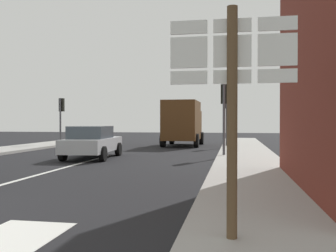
{
  "coord_description": "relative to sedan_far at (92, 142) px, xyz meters",
  "views": [
    {
      "loc": [
        6.05,
        -5.69,
        1.69
      ],
      "look_at": [
        3.2,
        10.58,
        1.48
      ],
      "focal_mm": 40.12,
      "sensor_mm": 36.0,
      "label": 1
    }
  ],
  "objects": [
    {
      "name": "traffic_light_far_left",
      "position": [
        -5.29,
        7.82,
        1.66
      ],
      "size": [
        0.3,
        0.49,
        3.27
      ],
      "color": "#47474C",
      "rests_on": "ground"
    },
    {
      "name": "ground_plane",
      "position": [
        0.32,
        -0.54,
        -0.76
      ],
      "size": [
        80.0,
        80.0,
        0.0
      ],
      "primitive_type": "plane",
      "color": "black"
    },
    {
      "name": "sedan_far",
      "position": [
        0.0,
        0.0,
        0.0
      ],
      "size": [
        2.18,
        4.3,
        1.47
      ],
      "color": "#B7BABF",
      "rests_on": "ground"
    },
    {
      "name": "lane_turn_arrow",
      "position": [
        3.24,
        -11.54,
        -0.75
      ],
      "size": [
        1.2,
        2.2,
        0.01
      ],
      "primitive_type": "cube",
      "color": "silver",
      "rests_on": "ground"
    },
    {
      "name": "delivery_truck",
      "position": [
        2.93,
        9.27,
        0.89
      ],
      "size": [
        2.52,
        5.02,
        3.05
      ],
      "color": "#4C2D14",
      "rests_on": "ground"
    },
    {
      "name": "route_sign_post",
      "position": [
        6.35,
        -11.2,
        1.24
      ],
      "size": [
        1.66,
        0.14,
        3.2
      ],
      "color": "brown",
      "rests_on": "ground"
    },
    {
      "name": "lane_centre_stripe",
      "position": [
        0.32,
        -4.54,
        -0.75
      ],
      "size": [
        0.16,
        12.0,
        0.01
      ],
      "primitive_type": "cube",
      "color": "silver",
      "rests_on": "ground"
    },
    {
      "name": "traffic_light_near_right",
      "position": [
        5.92,
        1.37,
        1.76
      ],
      "size": [
        0.3,
        0.49,
        3.41
      ],
      "color": "#47474C",
      "rests_on": "ground"
    },
    {
      "name": "sidewalk_right",
      "position": [
        6.98,
        -2.54,
        -0.69
      ],
      "size": [
        2.71,
        44.0,
        0.14
      ],
      "primitive_type": "cube",
      "color": "#9E9B96",
      "rests_on": "ground"
    },
    {
      "name": "traffic_light_far_right",
      "position": [
        5.92,
        8.05,
        1.76
      ],
      "size": [
        0.3,
        0.49,
        3.41
      ],
      "color": "#47474C",
      "rests_on": "ground"
    }
  ]
}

